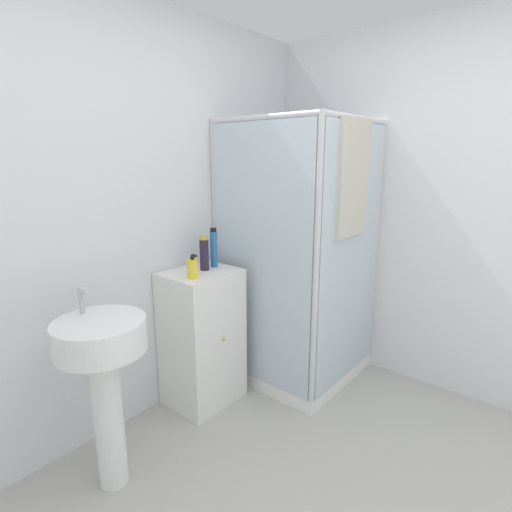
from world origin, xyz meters
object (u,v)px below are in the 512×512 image
soap_dispenser (193,268)px  shampoo_bottle_blue (214,248)px  sink (103,366)px  shampoo_bottle_tall_black (204,254)px

soap_dispenser → shampoo_bottle_blue: 0.29m
sink → soap_dispenser: bearing=8.6°
shampoo_bottle_blue → shampoo_bottle_tall_black: bearing=-175.8°
soap_dispenser → shampoo_bottle_blue: shampoo_bottle_blue is taller
shampoo_bottle_blue → sink: bearing=-168.4°
shampoo_bottle_tall_black → shampoo_bottle_blue: 0.09m
shampoo_bottle_tall_black → sink: bearing=-167.7°
sink → shampoo_bottle_tall_black: (0.84, 0.18, 0.37)m
soap_dispenser → shampoo_bottle_tall_black: 0.20m
soap_dispenser → sink: bearing=-171.4°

